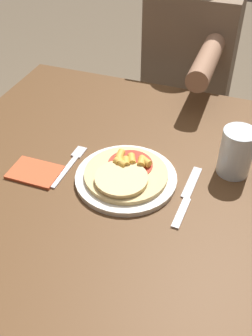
# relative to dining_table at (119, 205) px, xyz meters

# --- Properties ---
(ground_plane) EXTENTS (8.00, 8.00, 0.00)m
(ground_plane) POSITION_rel_dining_table_xyz_m (0.00, 0.00, -0.64)
(ground_plane) COLOR brown
(dining_table) EXTENTS (1.01, 0.99, 0.75)m
(dining_table) POSITION_rel_dining_table_xyz_m (0.00, 0.00, 0.00)
(dining_table) COLOR brown
(dining_table) RESTS_ON ground_plane
(plate) EXTENTS (0.26, 0.26, 0.01)m
(plate) POSITION_rel_dining_table_xyz_m (0.03, -0.01, 0.12)
(plate) COLOR silver
(plate) RESTS_ON dining_table
(pizza) EXTENTS (0.21, 0.21, 0.04)m
(pizza) POSITION_rel_dining_table_xyz_m (0.03, -0.02, 0.14)
(pizza) COLOR #DBBC7A
(pizza) RESTS_ON plate
(fork) EXTENTS (0.03, 0.18, 0.00)m
(fork) POSITION_rel_dining_table_xyz_m (-0.13, -0.01, 0.11)
(fork) COLOR silver
(fork) RESTS_ON dining_table
(knife) EXTENTS (0.03, 0.22, 0.00)m
(knife) POSITION_rel_dining_table_xyz_m (0.19, -0.02, 0.11)
(knife) COLOR silver
(knife) RESTS_ON dining_table
(drinking_glass) EXTENTS (0.08, 0.08, 0.13)m
(drinking_glass) POSITION_rel_dining_table_xyz_m (0.27, 0.11, 0.17)
(drinking_glass) COLOR silver
(drinking_glass) RESTS_ON dining_table
(napkin) EXTENTS (0.13, 0.09, 0.01)m
(napkin) POSITION_rel_dining_table_xyz_m (-0.20, -0.07, 0.12)
(napkin) COLOR #C6512D
(napkin) RESTS_ON dining_table
(person_diner) EXTENTS (0.33, 0.52, 1.17)m
(person_diner) POSITION_rel_dining_table_xyz_m (0.02, 0.74, 0.04)
(person_diner) COLOR #2D2D38
(person_diner) RESTS_ON ground_plane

